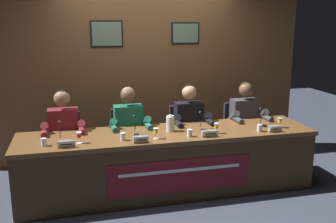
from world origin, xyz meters
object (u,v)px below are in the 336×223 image
(juice_glass_far_left, at_px, (79,136))
(microphone_center_left, at_px, (136,129))
(chair_far_left, at_px, (65,149))
(microphone_far_right, at_px, (263,120))
(panelist_center_right, at_px, (190,124))
(panelist_far_right, at_px, (247,120))
(water_cup_center_left, at_px, (123,137))
(water_cup_center_right, at_px, (190,133))
(juice_glass_center_left, at_px, (156,131))
(chair_center_right, at_px, (186,140))
(chair_center_left, at_px, (128,144))
(nameplate_center_right, at_px, (210,133))
(microphone_center_right, at_px, (202,124))
(panelist_center_left, at_px, (130,128))
(nameplate_far_left, at_px, (66,144))
(nameplate_far_right, at_px, (275,129))
(nameplate_center_left, at_px, (141,139))
(juice_glass_center_right, at_px, (216,126))
(conference_table, at_px, (170,153))
(panelist_far_left, at_px, (64,133))
(water_cup_far_left, at_px, (44,143))
(microphone_far_left, at_px, (60,135))
(water_cup_far_right, at_px, (260,128))
(water_pitcher_central, at_px, (170,124))
(chair_far_right, at_px, (240,136))
(juice_glass_far_right, at_px, (280,121))

(juice_glass_far_left, bearing_deg, microphone_center_left, 13.79)
(chair_far_left, relative_size, microphone_far_right, 4.13)
(panelist_center_right, bearing_deg, panelist_far_right, 0.00)
(water_cup_center_left, bearing_deg, water_cup_center_right, -3.50)
(juice_glass_center_left, height_order, chair_center_right, chair_center_right)
(chair_center_left, distance_m, nameplate_center_right, 1.26)
(juice_glass_center_left, height_order, microphone_center_right, microphone_center_right)
(panelist_center_left, bearing_deg, nameplate_far_left, -137.84)
(microphone_center_left, height_order, nameplate_far_right, microphone_center_left)
(panelist_center_left, distance_m, nameplate_center_left, 0.73)
(panelist_center_left, relative_size, juice_glass_center_right, 9.84)
(conference_table, xyz_separation_m, panelist_far_left, (-1.20, 0.51, 0.19))
(panelist_center_left, xyz_separation_m, chair_center_right, (0.80, 0.20, -0.28))
(conference_table, xyz_separation_m, water_cup_center_right, (0.19, -0.13, 0.27))
(water_cup_far_left, relative_size, nameplate_far_right, 0.52)
(microphone_far_left, bearing_deg, water_cup_far_right, -4.25)
(microphone_far_left, xyz_separation_m, nameplate_center_left, (0.85, -0.25, -0.03))
(chair_center_right, distance_m, panelist_far_right, 0.87)
(water_cup_center_left, xyz_separation_m, water_cup_center_right, (0.76, -0.05, 0.00))
(chair_far_left, bearing_deg, nameplate_center_right, -29.11)
(nameplate_center_right, bearing_deg, juice_glass_center_right, 42.52)
(chair_center_left, height_order, water_cup_far_right, chair_center_left)
(water_cup_center_right, bearing_deg, nameplate_far_left, -177.54)
(chair_center_left, relative_size, chair_center_right, 1.00)
(microphone_far_right, bearing_deg, conference_table, -175.51)
(chair_far_left, height_order, nameplate_center_left, chair_far_left)
(water_cup_center_left, distance_m, chair_center_right, 1.29)
(panelist_center_left, distance_m, water_pitcher_central, 0.59)
(chair_center_right, distance_m, water_cup_center_right, 0.93)
(water_cup_far_left, relative_size, microphone_center_left, 0.39)
(microphone_far_left, xyz_separation_m, chair_center_right, (1.63, 0.67, -0.38))
(panelist_far_right, bearing_deg, nameplate_far_right, -87.15)
(panelist_far_left, xyz_separation_m, microphone_far_left, (-0.03, -0.47, 0.11))
(juice_glass_center_left, xyz_separation_m, microphone_center_left, (-0.19, 0.21, -0.01))
(microphone_far_left, relative_size, microphone_center_left, 1.00)
(chair_far_right, bearing_deg, panelist_center_right, -166.05)
(nameplate_far_right, bearing_deg, juice_glass_far_right, 46.83)
(panelist_center_left, relative_size, water_cup_center_left, 14.35)
(water_cup_center_left, height_order, chair_center_right, chair_center_right)
(conference_table, bearing_deg, chair_center_right, 60.57)
(water_cup_center_left, bearing_deg, water_cup_far_right, -1.83)
(water_cup_far_right, relative_size, microphone_far_right, 0.39)
(juice_glass_center_left, height_order, water_pitcher_central, water_pitcher_central)
(panelist_far_left, bearing_deg, water_cup_center_right, -24.48)
(chair_center_right, bearing_deg, microphone_center_left, -141.95)
(nameplate_far_right, bearing_deg, chair_far_left, 159.72)
(juice_glass_far_left, bearing_deg, water_pitcher_central, 10.84)
(chair_center_left, height_order, microphone_center_left, microphone_center_left)
(microphone_center_left, height_order, panelist_far_right, panelist_far_right)
(panelist_far_left, distance_m, microphone_center_left, 0.92)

